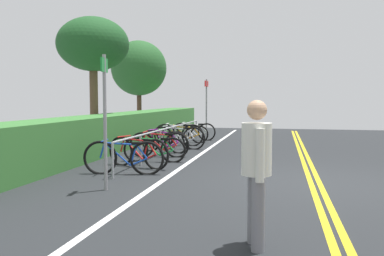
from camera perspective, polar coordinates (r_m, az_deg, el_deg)
ground_plane at (r=8.22m, az=16.70°, el=-7.41°), size 28.20×11.45×0.05m
centre_line_yellow_inner at (r=8.23m, az=17.27°, el=-7.23°), size 25.38×0.10×0.00m
centre_line_yellow_outer at (r=8.21m, az=16.15°, el=-7.22°), size 25.38×0.10×0.00m
bike_lane_stripe_white at (r=8.49m, az=-3.22°, el=-6.70°), size 25.38×0.12×0.00m
bike_rack at (r=12.15m, az=-3.33°, el=-0.70°), size 8.28×0.05×0.75m
bicycle_0 at (r=8.77m, az=-9.50°, el=-4.07°), size 0.46×1.73×0.75m
bicycle_1 at (r=9.61m, az=-7.52°, el=-3.38°), size 0.68×1.68×0.74m
bicycle_2 at (r=10.38m, az=-5.25°, el=-2.98°), size 0.46×1.63×0.68m
bicycle_3 at (r=11.26m, az=-4.57°, el=-2.30°), size 0.46×1.68×0.73m
bicycle_4 at (r=12.25m, az=-3.89°, el=-1.85°), size 0.65×1.61×0.70m
bicycle_5 at (r=13.00m, az=-1.98°, el=-1.35°), size 0.46×1.80×0.76m
bicycle_6 at (r=13.92m, az=-1.87°, el=-0.94°), size 0.46×1.72×0.78m
bicycle_7 at (r=14.80m, az=-0.96°, el=-0.84°), size 0.52×1.67×0.68m
bicycle_8 at (r=15.72m, az=0.25°, el=-0.49°), size 0.46×1.70×0.71m
pedestrian at (r=4.41m, az=8.94°, el=-4.97°), size 0.48×0.32×1.58m
sign_post_near at (r=7.22m, az=-12.03°, el=2.54°), size 0.36×0.08×2.35m
sign_post_far at (r=17.04m, az=2.02°, el=3.56°), size 0.36×0.10×2.39m
hedge_backdrop at (r=14.20m, az=-9.46°, el=-0.17°), size 17.23×1.28×1.09m
tree_mid at (r=14.64m, az=-13.60°, el=11.12°), size 2.45×2.45×4.37m
tree_far_right at (r=20.32m, az=-7.40°, el=8.23°), size 2.69×2.69×4.40m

